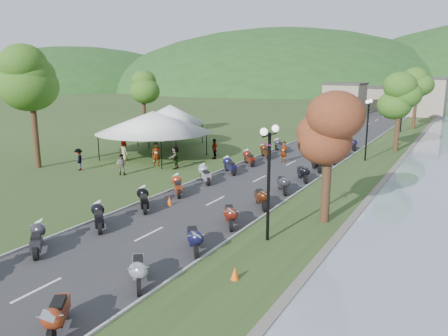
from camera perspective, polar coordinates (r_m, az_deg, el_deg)
The scene contains 12 objects.
road at distance 41.25m, azimuth 11.70°, elevation 2.13°, with size 7.00×120.00×0.02m, color #313134.
hills_backdrop at distance 199.22m, azimuth 26.23°, elevation 9.22°, with size 360.00×120.00×76.00m, color #285621, non-canonical shape.
far_building at distance 85.05m, azimuth 19.96°, elevation 8.60°, with size 18.00×16.00×5.00m, color gray.
moto_row_left at distance 21.56m, azimuth -16.22°, elevation -6.23°, with size 2.60×48.12×1.10m, color #331411, non-canonical shape.
moto_row_right at distance 25.43m, azimuth 6.39°, elevation -2.92°, with size 2.60×39.64×1.10m, color #331411, non-canonical shape.
vendor_tent_main at distance 37.73m, azimuth -9.14°, elevation 4.33°, with size 6.51×6.51×4.00m, color white, non-canonical shape.
vendor_tent_side at distance 44.58m, azimuth -7.03°, elevation 5.65°, with size 4.66×4.66×4.00m, color white, non-canonical shape.
tree_park_left at distance 35.97m, azimuth -23.84°, elevation 8.95°, with size 4.10×4.10×11.39m, color #3E7420, non-canonical shape.
tree_lakeside at distance 21.49m, azimuth 13.39°, elevation 1.78°, with size 2.46×2.46×6.83m, color #3E7420, non-canonical shape.
pedestrian_a at distance 34.60m, azimuth -8.78°, elevation 0.23°, with size 0.68×0.50×1.87m, color slate.
pedestrian_b at distance 32.28m, azimuth -13.19°, elevation -0.85°, with size 0.75×0.41×1.54m, color slate.
pedestrian_c at distance 34.59m, azimuth -18.34°, elevation -0.27°, with size 1.06×0.44×1.64m, color slate.
Camera 1 is at (12.22, 1.29, 7.32)m, focal length 35.00 mm.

